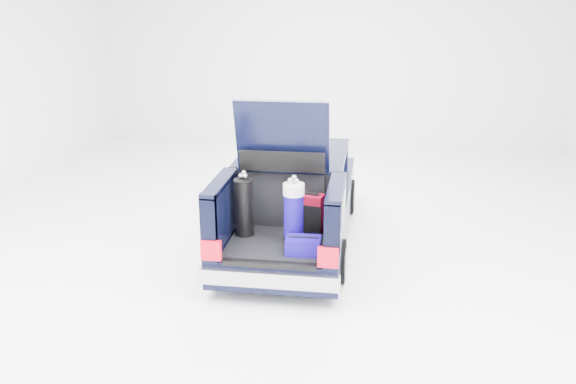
% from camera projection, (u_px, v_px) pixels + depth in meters
% --- Properties ---
extents(ground, '(14.00, 14.00, 0.00)m').
position_uv_depth(ground, '(292.00, 241.00, 9.82)').
color(ground, white).
rests_on(ground, ground).
extents(car, '(1.87, 4.65, 2.47)m').
position_uv_depth(car, '(293.00, 199.00, 9.71)').
color(car, black).
rests_on(car, ground).
extents(red_suitcase, '(0.40, 0.30, 0.59)m').
position_uv_depth(red_suitcase, '(311.00, 214.00, 8.47)').
color(red_suitcase, maroon).
rests_on(red_suitcase, car).
extents(black_golf_bag, '(0.29, 0.32, 0.91)m').
position_uv_depth(black_golf_bag, '(244.00, 207.00, 8.36)').
color(black_golf_bag, black).
rests_on(black_golf_bag, car).
extents(blue_golf_bag, '(0.37, 0.37, 0.95)m').
position_uv_depth(blue_golf_bag, '(294.00, 213.00, 8.07)').
color(blue_golf_bag, black).
rests_on(blue_golf_bag, car).
extents(blue_duffel, '(0.46, 0.31, 0.24)m').
position_uv_depth(blue_duffel, '(303.00, 245.00, 7.85)').
color(blue_duffel, '#11046D').
rests_on(blue_duffel, car).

